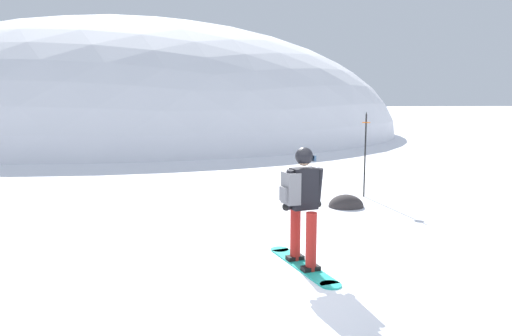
# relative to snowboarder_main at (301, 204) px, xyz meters

# --- Properties ---
(ground_plane) EXTENTS (300.00, 300.00, 0.00)m
(ground_plane) POSITION_rel_snowboarder_main_xyz_m (-0.36, -0.75, -0.92)
(ground_plane) COLOR white
(ridge_peak_main) EXTENTS (36.23, 32.61, 15.28)m
(ridge_peak_main) POSITION_rel_snowboarder_main_xyz_m (-5.30, 28.15, -0.92)
(ridge_peak_main) COLOR white
(ridge_peak_main) RESTS_ON ground
(snowboarder_main) EXTENTS (0.67, 1.80, 1.71)m
(snowboarder_main) POSITION_rel_snowboarder_main_xyz_m (0.00, 0.00, 0.00)
(snowboarder_main) COLOR #23B7A3
(snowboarder_main) RESTS_ON ground
(piste_marker_near) EXTENTS (0.20, 0.20, 2.08)m
(piste_marker_near) POSITION_rel_snowboarder_main_xyz_m (2.71, 4.60, 0.26)
(piste_marker_near) COLOR black
(piste_marker_near) RESTS_ON ground
(rock_dark) EXTENTS (0.79, 0.67, 0.55)m
(rock_dark) POSITION_rel_snowboarder_main_xyz_m (1.91, 3.58, -0.92)
(rock_dark) COLOR #383333
(rock_dark) RESTS_ON ground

